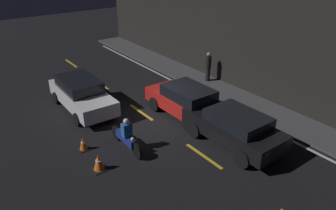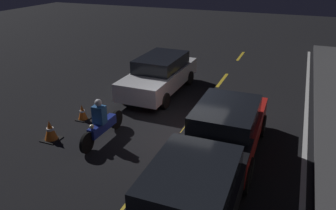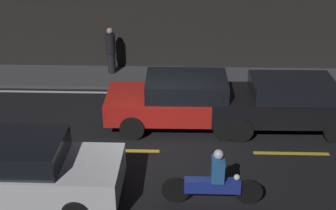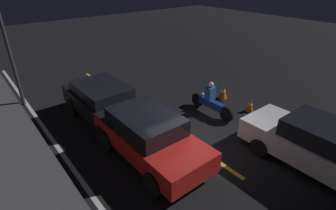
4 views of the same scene
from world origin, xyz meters
name	(u,v)px [view 3 (image 3 of 4)]	position (x,y,z in m)	size (l,w,h in m)	color
ground_plane	(159,151)	(0.00, 0.00, 0.00)	(56.00, 56.00, 0.00)	black
raised_curb	(166,78)	(0.00, 4.88, 0.05)	(28.00, 1.93, 0.11)	#424244
lane_dash_c	(122,151)	(-1.00, 0.00, 0.00)	(2.00, 0.14, 0.01)	gold
lane_dash_d	(291,153)	(3.50, 0.00, 0.00)	(2.00, 0.14, 0.01)	gold
lane_solid_kerb	(165,93)	(0.00, 3.67, 0.00)	(25.20, 0.14, 0.01)	silver
sedan_white	(17,169)	(-3.06, -2.08, 0.79)	(4.53, 1.91, 1.51)	silver
taxi_red	(181,100)	(0.56, 1.51, 0.81)	(4.18, 1.93, 1.51)	red
van_black	(285,102)	(3.55, 1.51, 0.79)	(4.24, 1.98, 1.45)	black
motorcycle	(213,182)	(1.29, -2.11, 0.56)	(2.25, 0.36, 1.38)	black
pedestrian	(111,50)	(-1.98, 5.19, 0.97)	(0.34, 0.34, 1.69)	black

